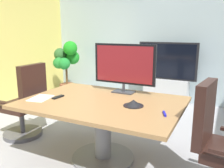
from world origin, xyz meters
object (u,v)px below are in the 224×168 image
Objects in this scene: wall_display_unit at (166,84)px; potted_plant at (67,63)px; tv_monitor at (124,65)px; remote_control at (58,97)px; conference_table at (103,116)px; office_chair_right at (221,152)px; office_chair_left at (26,107)px; conference_phone at (133,103)px.

potted_plant is at bearing -170.55° from wall_display_unit.
remote_control is at bearing -136.06° from tv_monitor.
wall_display_unit is at bearing 86.54° from conference_table.
office_chair_right is 4.10m from potted_plant.
conference_table is 1.30m from office_chair_left.
office_chair_right is at bearing 4.60° from remote_control.
wall_display_unit reaches higher than office_chair_right.
remote_control is at bearing -55.48° from potted_plant.
tv_monitor is 0.92m from remote_control.
office_chair_right is at bearing -33.55° from potted_plant.
conference_table is at bearing -45.47° from potted_plant.
remote_control is (-0.55, -0.12, 0.19)m from conference_table.
wall_display_unit is 1.00× the size of potted_plant.
tv_monitor is (1.36, 0.42, 0.64)m from office_chair_left.
office_chair_right is (1.30, -0.11, -0.10)m from conference_table.
conference_phone is 1.29× the size of remote_control.
remote_control is (1.56, -2.27, -0.05)m from potted_plant.
conference_phone is at bearing -40.89° from potted_plant.
wall_display_unit is (-1.14, 2.64, -0.01)m from office_chair_right.
conference_phone is (-0.90, 0.09, 0.31)m from office_chair_right.
conference_table is at bearing 176.74° from conference_phone.
tv_monitor is at bearing 81.79° from conference_table.
wall_display_unit is at bearing 79.39° from remote_control.
office_chair_left is 0.82m from remote_control.
potted_plant is at bearing 142.41° from tv_monitor.
office_chair_left is at bearing 177.52° from conference_phone.
remote_control is at bearing 76.29° from office_chair_left.
office_chair_left reaches higher than remote_control.
conference_table is at bearing 17.04° from remote_control.
potted_plant reaches higher than office_chair_left.
potted_plant is at bearing 64.36° from office_chair_right.
tv_monitor reaches higher than wall_display_unit.
remote_control is (-0.62, -0.59, -0.35)m from tv_monitor.
potted_plant is at bearing -159.17° from office_chair_left.
wall_display_unit is 7.71× the size of remote_control.
office_chair_left is 1.30× the size of tv_monitor.
conference_phone is at bearing -56.45° from tv_monitor.
tv_monitor is 0.67m from conference_phone.
conference_phone reaches higher than conference_table.
office_chair_left and office_chair_right have the same top height.
conference_table is 10.67× the size of remote_control.
office_chair_right is at bearing -66.56° from wall_display_unit.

